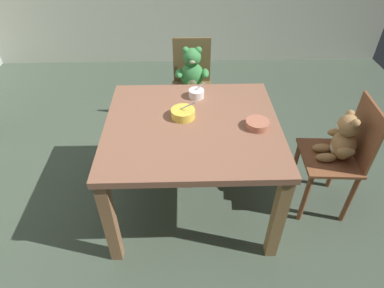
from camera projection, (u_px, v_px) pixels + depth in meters
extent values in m
cube|color=#404D3F|center=(192.00, 202.00, 2.59)|extent=(5.20, 5.20, 0.04)
cube|color=brown|center=(192.00, 127.00, 2.12)|extent=(1.13, 1.03, 0.04)
cube|color=brown|center=(110.00, 223.00, 1.98)|extent=(0.07, 0.07, 0.70)
cube|color=olive|center=(278.00, 219.00, 2.01)|extent=(0.07, 0.07, 0.70)
cube|color=olive|center=(129.00, 131.00, 2.70)|extent=(0.07, 0.07, 0.70)
cube|color=olive|center=(252.00, 129.00, 2.72)|extent=(0.07, 0.07, 0.70)
cube|color=brown|center=(192.00, 91.00, 2.99)|extent=(0.37, 0.38, 0.02)
cube|color=brown|center=(192.00, 60.00, 2.99)|extent=(0.34, 0.02, 0.42)
cylinder|color=brown|center=(176.00, 123.00, 3.01)|extent=(0.04, 0.04, 0.45)
cylinder|color=brown|center=(209.00, 122.00, 3.01)|extent=(0.04, 0.04, 0.45)
cylinder|color=brown|center=(176.00, 104.00, 3.25)|extent=(0.04, 0.04, 0.45)
cylinder|color=brown|center=(207.00, 104.00, 3.26)|extent=(0.04, 0.04, 0.45)
ellipsoid|color=#3C8644|center=(192.00, 75.00, 2.95)|extent=(0.21, 0.18, 0.24)
ellipsoid|color=beige|center=(192.00, 79.00, 2.92)|extent=(0.11, 0.06, 0.14)
sphere|color=#3C8644|center=(192.00, 57.00, 2.83)|extent=(0.16, 0.16, 0.16)
ellipsoid|color=beige|center=(192.00, 61.00, 2.80)|extent=(0.06, 0.06, 0.05)
sphere|color=#3C8644|center=(186.00, 50.00, 2.80)|extent=(0.06, 0.06, 0.06)
sphere|color=#3C8644|center=(198.00, 50.00, 2.81)|extent=(0.06, 0.06, 0.06)
ellipsoid|color=#3C8644|center=(179.00, 74.00, 2.91)|extent=(0.07, 0.13, 0.07)
ellipsoid|color=#3C8644|center=(205.00, 73.00, 2.92)|extent=(0.07, 0.13, 0.07)
ellipsoid|color=#3C8644|center=(186.00, 90.00, 2.91)|extent=(0.07, 0.16, 0.07)
ellipsoid|color=#3C8644|center=(199.00, 90.00, 2.91)|extent=(0.07, 0.16, 0.07)
cube|color=brown|center=(329.00, 158.00, 2.28)|extent=(0.40, 0.43, 0.02)
cube|color=brown|center=(365.00, 133.00, 2.14)|extent=(0.04, 0.37, 0.42)
cylinder|color=brown|center=(295.00, 165.00, 2.57)|extent=(0.04, 0.04, 0.45)
cylinder|color=brown|center=(305.00, 198.00, 2.30)|extent=(0.04, 0.04, 0.45)
cylinder|color=brown|center=(335.00, 166.00, 2.56)|extent=(0.04, 0.04, 0.45)
cylinder|color=brown|center=(350.00, 199.00, 2.29)|extent=(0.04, 0.04, 0.45)
ellipsoid|color=#A47949|center=(343.00, 145.00, 2.21)|extent=(0.17, 0.19, 0.21)
ellipsoid|color=beige|center=(335.00, 146.00, 2.22)|extent=(0.06, 0.10, 0.13)
sphere|color=#A47949|center=(349.00, 126.00, 2.11)|extent=(0.15, 0.15, 0.15)
ellipsoid|color=beige|center=(340.00, 127.00, 2.12)|extent=(0.06, 0.06, 0.04)
sphere|color=#A47949|center=(350.00, 114.00, 2.11)|extent=(0.06, 0.06, 0.06)
sphere|color=#A47949|center=(356.00, 123.00, 2.03)|extent=(0.06, 0.06, 0.06)
ellipsoid|color=#A47949|center=(336.00, 133.00, 2.27)|extent=(0.12, 0.07, 0.06)
ellipsoid|color=#A47949|center=(346.00, 152.00, 2.11)|extent=(0.12, 0.07, 0.06)
ellipsoid|color=#A47949|center=(322.00, 148.00, 2.30)|extent=(0.14, 0.07, 0.06)
ellipsoid|color=#A47949|center=(326.00, 158.00, 2.22)|extent=(0.14, 0.07, 0.06)
cylinder|color=#B66C52|center=(257.00, 124.00, 2.06)|extent=(0.15, 0.15, 0.05)
cylinder|color=#B66C52|center=(257.00, 126.00, 2.07)|extent=(0.08, 0.08, 0.01)
cylinder|color=#C7B492|center=(258.00, 122.00, 2.05)|extent=(0.12, 0.12, 0.01)
cylinder|color=yellow|center=(183.00, 113.00, 2.14)|extent=(0.16, 0.16, 0.06)
cylinder|color=yellow|center=(183.00, 116.00, 2.16)|extent=(0.09, 0.09, 0.01)
cylinder|color=beige|center=(183.00, 110.00, 2.13)|extent=(0.13, 0.13, 0.01)
cylinder|color=#BCBCC1|center=(188.00, 106.00, 2.09)|extent=(0.11, 0.04, 0.08)
ellipsoid|color=#BCBCC1|center=(181.00, 110.00, 2.13)|extent=(0.04, 0.03, 0.01)
cylinder|color=silver|center=(196.00, 94.00, 2.34)|extent=(0.11, 0.11, 0.06)
cylinder|color=silver|center=(196.00, 96.00, 2.35)|extent=(0.06, 0.06, 0.01)
cylinder|color=beige|center=(196.00, 91.00, 2.32)|extent=(0.09, 0.09, 0.01)
cylinder|color=#BCBCC1|center=(200.00, 86.00, 2.31)|extent=(0.08, 0.02, 0.06)
ellipsoid|color=#BCBCC1|center=(195.00, 91.00, 2.33)|extent=(0.03, 0.03, 0.01)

